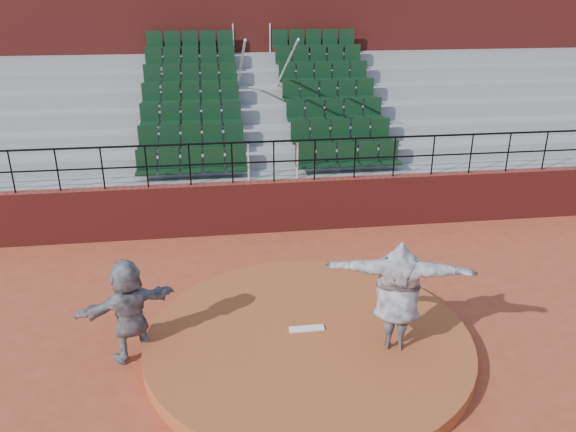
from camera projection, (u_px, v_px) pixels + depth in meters
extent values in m
plane|color=#A44225|center=(308.00, 347.00, 9.59)|extent=(90.00, 90.00, 0.00)
cylinder|color=#A24D24|center=(308.00, 340.00, 9.54)|extent=(5.50, 5.50, 0.25)
cube|color=white|center=(307.00, 328.00, 9.63)|extent=(0.60, 0.15, 0.03)
cube|color=maroon|center=(274.00, 206.00, 13.93)|extent=(24.00, 0.30, 1.30)
cylinder|color=black|center=(274.00, 141.00, 13.30)|extent=(24.00, 0.05, 0.05)
cylinder|color=black|center=(274.00, 162.00, 13.49)|extent=(24.00, 0.04, 0.04)
cylinder|color=black|center=(12.00, 172.00, 12.73)|extent=(0.04, 0.04, 1.00)
cylinder|color=black|center=(57.00, 170.00, 12.86)|extent=(0.04, 0.04, 1.00)
cylinder|color=black|center=(102.00, 168.00, 12.98)|extent=(0.04, 0.04, 1.00)
cylinder|color=black|center=(146.00, 167.00, 13.11)|extent=(0.04, 0.04, 1.00)
cylinder|color=black|center=(190.00, 165.00, 13.24)|extent=(0.04, 0.04, 1.00)
cylinder|color=black|center=(232.00, 163.00, 13.36)|extent=(0.04, 0.04, 1.00)
cylinder|color=black|center=(274.00, 162.00, 13.49)|extent=(0.04, 0.04, 1.00)
cylinder|color=black|center=(315.00, 160.00, 13.62)|extent=(0.04, 0.04, 1.00)
cylinder|color=black|center=(355.00, 158.00, 13.74)|extent=(0.04, 0.04, 1.00)
cylinder|color=black|center=(394.00, 157.00, 13.87)|extent=(0.04, 0.04, 1.00)
cylinder|color=black|center=(433.00, 155.00, 13.99)|extent=(0.04, 0.04, 1.00)
cylinder|color=black|center=(471.00, 154.00, 14.12)|extent=(0.04, 0.04, 1.00)
cylinder|color=black|center=(508.00, 152.00, 14.25)|extent=(0.04, 0.04, 1.00)
cylinder|color=black|center=(545.00, 151.00, 14.37)|extent=(0.04, 0.04, 1.00)
cube|color=gray|center=(272.00, 198.00, 14.45)|extent=(24.00, 0.85, 1.30)
cube|color=black|center=(192.00, 163.00, 13.83)|extent=(2.75, 0.48, 0.72)
cube|color=black|center=(348.00, 157.00, 14.33)|extent=(2.75, 0.48, 0.72)
cube|color=gray|center=(268.00, 180.00, 15.16)|extent=(24.00, 0.85, 1.70)
cube|color=black|center=(191.00, 139.00, 14.46)|extent=(2.75, 0.48, 0.72)
cube|color=black|center=(341.00, 134.00, 14.95)|extent=(2.75, 0.48, 0.72)
cube|color=gray|center=(265.00, 164.00, 15.86)|extent=(24.00, 0.85, 2.10)
cube|color=black|center=(191.00, 117.00, 15.08)|extent=(2.75, 0.48, 0.72)
cube|color=black|center=(335.00, 112.00, 15.58)|extent=(2.75, 0.48, 0.72)
cube|color=gray|center=(262.00, 149.00, 16.56)|extent=(24.00, 0.85, 2.50)
cube|color=black|center=(191.00, 96.00, 15.71)|extent=(2.75, 0.48, 0.72)
cube|color=black|center=(329.00, 93.00, 16.21)|extent=(2.75, 0.48, 0.72)
cube|color=gray|center=(259.00, 136.00, 17.27)|extent=(24.00, 0.85, 2.90)
cube|color=black|center=(191.00, 77.00, 16.34)|extent=(2.75, 0.48, 0.72)
cube|color=black|center=(324.00, 74.00, 16.84)|extent=(2.75, 0.48, 0.72)
cube|color=gray|center=(257.00, 123.00, 17.97)|extent=(24.00, 0.85, 3.30)
cube|color=black|center=(190.00, 59.00, 16.97)|extent=(2.75, 0.48, 0.72)
cube|color=black|center=(319.00, 57.00, 17.46)|extent=(2.75, 0.48, 0.72)
cube|color=gray|center=(255.00, 111.00, 18.67)|extent=(24.00, 0.85, 3.70)
cube|color=black|center=(190.00, 43.00, 17.59)|extent=(2.75, 0.48, 0.72)
cube|color=black|center=(314.00, 41.00, 18.09)|extent=(2.75, 0.48, 0.72)
cylinder|color=silver|center=(239.00, 75.00, 15.67)|extent=(0.06, 5.97, 2.46)
cylinder|color=silver|center=(282.00, 75.00, 15.82)|extent=(0.06, 5.97, 2.46)
cube|color=maroon|center=(249.00, 52.00, 19.79)|extent=(24.00, 3.00, 7.10)
imported|color=black|center=(397.00, 295.00, 8.85)|extent=(2.39, 1.20, 1.87)
imported|color=black|center=(129.00, 310.00, 9.02)|extent=(1.71, 1.15, 1.77)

